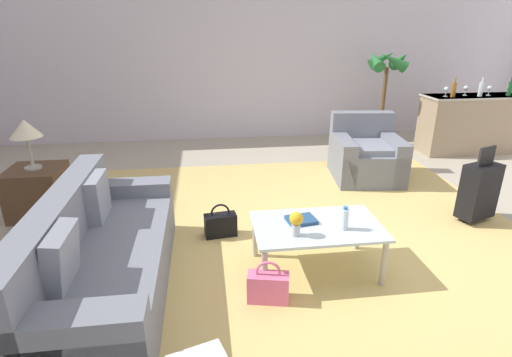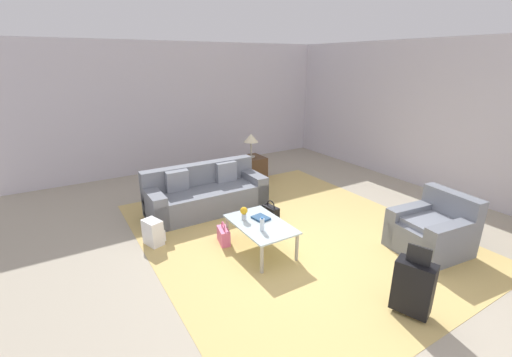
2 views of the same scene
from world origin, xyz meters
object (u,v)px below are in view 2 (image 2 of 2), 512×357
object	(u,v)px
coffee_table	(260,227)
backpack_white	(154,233)
armchair	(433,232)
suitcase_black	(413,286)
side_table	(251,168)
table_lamp	(251,139)
water_bottle	(262,224)
handbag_pink	(224,235)
handbag_black	(271,212)
flower_vase	(244,212)
coffee_table_book	(261,218)
couch	(205,195)

from	to	relation	value
coffee_table	backpack_white	size ratio (longest dim) A/B	2.72
armchair	suitcase_black	bearing A→B (deg)	-64.79
side_table	suitcase_black	distance (m)	4.87
table_lamp	coffee_table	bearing A→B (deg)	-28.18
water_bottle	handbag_pink	world-z (taller)	water_bottle
coffee_table	side_table	xyz separation A→B (m)	(-2.80, 1.50, -0.11)
water_bottle	side_table	distance (m)	3.41
coffee_table	table_lamp	bearing A→B (deg)	151.82
handbag_black	flower_vase	bearing A→B (deg)	-56.43
coffee_table_book	handbag_pink	bearing A→B (deg)	-137.17
backpack_white	suitcase_black	bearing A→B (deg)	33.53
flower_vase	handbag_black	xyz separation A→B (m)	(-0.57, 0.86, -0.44)
side_table	handbag_pink	size ratio (longest dim) A/B	1.60
water_bottle	side_table	world-z (taller)	water_bottle
coffee_table	handbag_pink	bearing A→B (deg)	-142.21
flower_vase	handbag_pink	xyz separation A→B (m)	(-0.26, -0.22, -0.44)
flower_vase	side_table	world-z (taller)	flower_vase
coffee_table_book	suitcase_black	distance (m)	2.21
coffee_table_book	table_lamp	size ratio (longest dim) A/B	0.44
armchair	handbag_black	xyz separation A→B (m)	(-2.10, -1.46, -0.17)
table_lamp	armchair	bearing A→B (deg)	9.26
flower_vase	backpack_white	distance (m)	1.43
table_lamp	backpack_white	size ratio (longest dim) A/B	1.37
couch	backpack_white	bearing A→B (deg)	-56.59
table_lamp	handbag_black	xyz separation A→B (m)	(2.01, -0.79, -0.85)
handbag_black	coffee_table	bearing A→B (deg)	-41.97
couch	suitcase_black	distance (m)	3.87
couch	handbag_black	bearing A→B (deg)	39.26
flower_vase	backpack_white	xyz separation A→B (m)	(-0.78, -1.14, -0.37)
coffee_table	handbag_black	world-z (taller)	coffee_table
armchair	handbag_pink	size ratio (longest dim) A/B	2.88
table_lamp	handbag_pink	bearing A→B (deg)	-38.83
flower_vase	suitcase_black	bearing A→B (deg)	20.95
table_lamp	handbag_black	bearing A→B (deg)	-21.40
couch	table_lamp	size ratio (longest dim) A/B	3.98
coffee_table	handbag_black	xyz separation A→B (m)	(-0.79, 0.71, -0.26)
water_bottle	backpack_white	size ratio (longest dim) A/B	0.51
couch	suitcase_black	xyz separation A→B (m)	(3.79, 0.80, 0.06)
suitcase_black	water_bottle	bearing A→B (deg)	-156.04
coffee_table	side_table	size ratio (longest dim) A/B	1.90
handbag_pink	backpack_white	size ratio (longest dim) A/B	0.89
armchair	table_lamp	world-z (taller)	table_lamp
flower_vase	coffee_table	bearing A→B (deg)	34.29
coffee_table	handbag_pink	distance (m)	0.66
coffee_table_book	couch	bearing A→B (deg)	177.42
flower_vase	suitcase_black	distance (m)	2.39
suitcase_black	handbag_pink	xyz separation A→B (m)	(-2.48, -1.07, -0.23)
couch	coffee_table_book	distance (m)	1.69
couch	side_table	distance (m)	1.89
flower_vase	backpack_white	bearing A→B (deg)	-124.48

